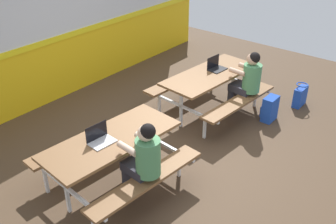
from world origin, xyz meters
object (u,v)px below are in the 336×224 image
object	(u,v)px
student_nearer	(144,157)
laptop_silver	(100,139)
picnic_table_right	(209,82)
backpack_dark	(270,109)
tote_bag_bright	(300,96)
picnic_table_left	(112,149)
student_further	(247,79)
laptop_dark	(216,67)

from	to	relation	value
student_nearer	laptop_silver	xyz separation A→B (m)	(-0.13, 0.61, 0.08)
picnic_table_right	laptop_silver	size ratio (longest dim) A/B	5.53
backpack_dark	tote_bag_bright	xyz separation A→B (m)	(0.84, -0.20, -0.02)
student_nearer	tote_bag_bright	xyz separation A→B (m)	(3.70, -0.49, -0.51)
picnic_table_left	backpack_dark	xyz separation A→B (m)	(2.85, -0.85, -0.36)
picnic_table_left	laptop_silver	world-z (taller)	laptop_silver
backpack_dark	picnic_table_right	bearing A→B (deg)	112.07
student_nearer	student_further	size ratio (longest dim) A/B	1.00
student_further	student_nearer	bearing A→B (deg)	-177.62
picnic_table_left	student_nearer	xyz separation A→B (m)	(-0.01, -0.56, 0.13)
picnic_table_left	laptop_silver	distance (m)	0.26
laptop_silver	laptop_dark	size ratio (longest dim) A/B	1.00
student_nearer	laptop_dark	bearing A→B (deg)	14.93
laptop_silver	tote_bag_bright	distance (m)	4.03
picnic_table_right	laptop_dark	bearing A→B (deg)	5.13
student_nearer	tote_bag_bright	world-z (taller)	student_nearer
tote_bag_bright	backpack_dark	bearing A→B (deg)	166.45
laptop_silver	picnic_table_left	bearing A→B (deg)	-19.80
student_further	tote_bag_bright	size ratio (longest dim) A/B	2.81
backpack_dark	tote_bag_bright	distance (m)	0.86
picnic_table_left	tote_bag_bright	size ratio (longest dim) A/B	4.35
student_nearer	picnic_table_right	bearing A→B (deg)	15.75
student_nearer	laptop_dark	world-z (taller)	student_nearer
backpack_dark	tote_bag_bright	bearing A→B (deg)	-13.55
student_nearer	picnic_table_left	bearing A→B (deg)	88.90
picnic_table_left	picnic_table_right	distance (m)	2.46
laptop_silver	student_further	bearing A→B (deg)	-9.82
laptop_dark	tote_bag_bright	distance (m)	1.69
picnic_table_left	student_nearer	world-z (taller)	student_nearer
laptop_silver	backpack_dark	bearing A→B (deg)	-16.73
student_further	backpack_dark	bearing A→B (deg)	-71.18
student_further	laptop_silver	bearing A→B (deg)	170.18
student_further	backpack_dark	distance (m)	0.65
laptop_dark	backpack_dark	distance (m)	1.17
picnic_table_right	tote_bag_bright	xyz separation A→B (m)	(1.24, -1.19, -0.38)
tote_bag_bright	student_nearer	bearing A→B (deg)	172.40
laptop_dark	laptop_silver	bearing A→B (deg)	-177.82
backpack_dark	tote_bag_bright	size ratio (longest dim) A/B	1.02
picnic_table_right	laptop_silver	xyz separation A→B (m)	(-2.59, -0.09, 0.21)
backpack_dark	laptop_silver	bearing A→B (deg)	163.27
picnic_table_left	picnic_table_right	world-z (taller)	same
laptop_dark	backpack_dark	size ratio (longest dim) A/B	0.77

